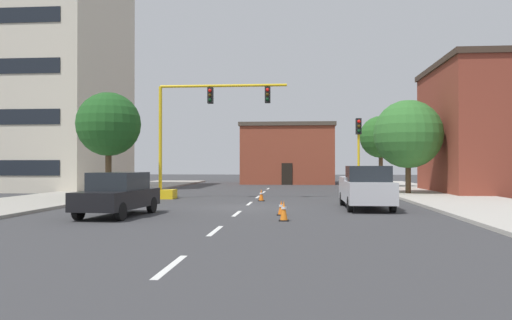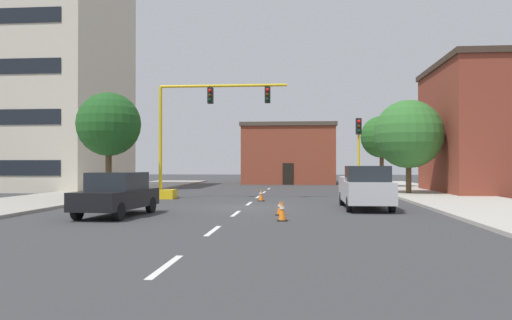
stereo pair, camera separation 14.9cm
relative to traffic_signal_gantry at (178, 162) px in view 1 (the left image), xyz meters
name	(u,v)px [view 1 (the left image)]	position (x,y,z in m)	size (l,w,h in m)	color
ground_plane	(244,208)	(4.66, -5.85, -2.21)	(160.00, 160.00, 0.00)	#38383A
sidewalk_left	(82,195)	(-6.86, 2.15, -2.14)	(6.00, 56.00, 0.14)	#9E998E
sidewalk_right	(444,197)	(16.18, 2.15, -2.14)	(6.00, 56.00, 0.14)	#B2ADA3
lane_stripe_seg_0	(171,266)	(4.66, -19.85, -2.21)	(0.16, 2.40, 0.01)	silver
lane_stripe_seg_1	(215,231)	(4.66, -14.35, -2.21)	(0.16, 2.40, 0.01)	silver
lane_stripe_seg_2	(237,214)	(4.66, -8.85, -2.21)	(0.16, 2.40, 0.01)	silver
lane_stripe_seg_3	(250,203)	(4.66, -3.35, -2.21)	(0.16, 2.40, 0.01)	silver
lane_stripe_seg_4	(258,197)	(4.66, 2.15, -2.21)	(0.16, 2.40, 0.01)	silver
lane_stripe_seg_5	(264,192)	(4.66, 7.65, -2.21)	(0.16, 2.40, 0.01)	silver
lane_stripe_seg_6	(268,189)	(4.66, 13.15, -2.21)	(0.16, 2.40, 0.01)	silver
building_tall_left	(30,79)	(-15.27, 10.94, 7.05)	(14.23, 12.96, 18.49)	beige
building_brick_center	(288,154)	(6.08, 25.86, 1.01)	(9.95, 9.08, 6.42)	brown
building_row_right	(510,128)	(22.18, 7.28, 2.42)	(10.73, 11.08, 9.24)	brown
traffic_signal_gantry	(178,162)	(0.00, 0.00, 0.00)	(8.51, 1.20, 6.83)	yellow
traffic_light_pole_right	(359,140)	(10.79, 0.62, 1.32)	(0.32, 0.47, 4.80)	yellow
tree_right_mid	(408,134)	(14.56, 4.81, 1.88)	(4.58, 4.58, 6.38)	#4C3823
tree_left_near	(109,125)	(-3.93, -0.89, 2.20)	(3.76, 3.76, 6.31)	#4C3823
tree_right_far	(381,137)	(14.39, 14.99, 2.23)	(3.65, 3.65, 6.29)	brown
pickup_truck_silver	(366,188)	(10.33, -6.07, -1.24)	(2.03, 5.41, 1.99)	#BCBCC1
sedan_black_near_left	(118,194)	(0.08, -10.29, -1.32)	(2.24, 4.64, 1.74)	black
traffic_cone_roadside_a	(281,208)	(6.53, -9.35, -1.92)	(0.36, 0.36, 0.60)	black
traffic_cone_roadside_b	(284,211)	(6.69, -11.45, -1.85)	(0.36, 0.36, 0.74)	black
traffic_cone_roadside_c	(261,195)	(5.14, -1.50, -1.88)	(0.36, 0.36, 0.68)	black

